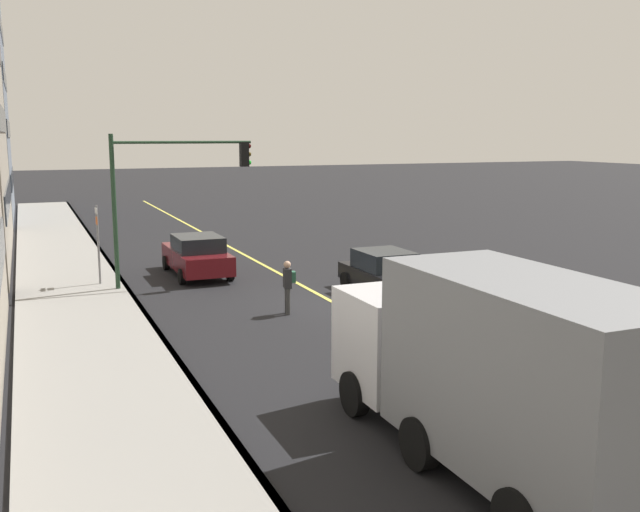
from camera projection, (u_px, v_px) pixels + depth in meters
name	position (u px, v px, depth m)	size (l,w,h in m)	color
ground	(334.00, 303.00, 23.58)	(200.00, 200.00, 0.00)	black
sidewalk_slab	(85.00, 325.00, 20.54)	(80.00, 3.78, 0.15)	gray
curb_edge	(148.00, 319.00, 21.23)	(80.00, 0.16, 0.15)	slate
lane_stripe_center	(334.00, 303.00, 23.58)	(80.00, 0.16, 0.01)	#D8CC4C
car_black	(385.00, 272.00, 24.89)	(3.95, 2.02, 1.53)	black
car_maroon	(197.00, 255.00, 28.09)	(4.80, 2.07, 1.63)	#591116
truck_gray	(493.00, 368.00, 11.56)	(7.46, 2.42, 3.40)	silver
pedestrian_with_backpack	(288.00, 283.00, 22.00)	(0.43, 0.42, 1.68)	#383838
traffic_light_mast	(171.00, 182.00, 25.27)	(0.28, 5.10, 5.58)	#1E3823
street_sign_post	(98.00, 240.00, 25.67)	(0.60, 0.08, 3.03)	slate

